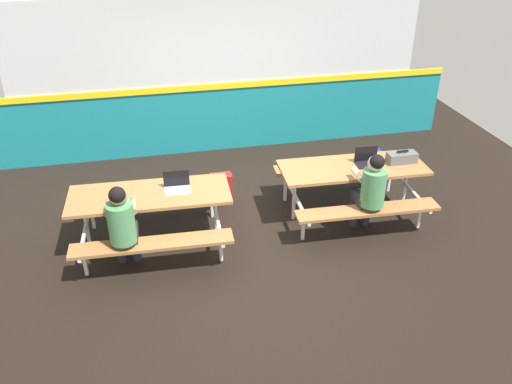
{
  "coord_description": "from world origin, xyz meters",
  "views": [
    {
      "loc": [
        -1.29,
        -5.83,
        3.93
      ],
      "look_at": [
        0.0,
        -0.05,
        0.55
      ],
      "focal_mm": 36.93,
      "sensor_mm": 36.0,
      "label": 1
    }
  ],
  "objects_px": {
    "laptop_silver": "(177,186)",
    "tote_bag_bright": "(371,162)",
    "student_further": "(371,188)",
    "picnic_table_left": "(151,205)",
    "student_nearer": "(122,223)",
    "backpack_dark": "(222,188)",
    "picnic_table_right": "(352,177)",
    "laptop_dark": "(367,161)",
    "toolbox_grey": "(402,157)"
  },
  "relations": [
    {
      "from": "student_further",
      "to": "tote_bag_bright",
      "type": "xyz_separation_m",
      "value": [
        0.77,
        1.63,
        -0.51
      ]
    },
    {
      "from": "laptop_dark",
      "to": "backpack_dark",
      "type": "relative_size",
      "value": 0.75
    },
    {
      "from": "toolbox_grey",
      "to": "tote_bag_bright",
      "type": "xyz_separation_m",
      "value": [
        0.11,
        1.1,
        -0.62
      ]
    },
    {
      "from": "student_further",
      "to": "toolbox_grey",
      "type": "xyz_separation_m",
      "value": [
        0.67,
        0.53,
        0.1
      ]
    },
    {
      "from": "picnic_table_right",
      "to": "backpack_dark",
      "type": "xyz_separation_m",
      "value": [
        -1.69,
        0.72,
        -0.36
      ]
    },
    {
      "from": "laptop_silver",
      "to": "student_further",
      "type": "bearing_deg",
      "value": -10.35
    },
    {
      "from": "backpack_dark",
      "to": "tote_bag_bright",
      "type": "relative_size",
      "value": 1.02
    },
    {
      "from": "picnic_table_left",
      "to": "laptop_dark",
      "type": "bearing_deg",
      "value": 3.47
    },
    {
      "from": "laptop_silver",
      "to": "laptop_dark",
      "type": "height_order",
      "value": "same"
    },
    {
      "from": "backpack_dark",
      "to": "tote_bag_bright",
      "type": "bearing_deg",
      "value": 8.12
    },
    {
      "from": "laptop_dark",
      "to": "tote_bag_bright",
      "type": "xyz_separation_m",
      "value": [
        0.58,
        1.04,
        -0.59
      ]
    },
    {
      "from": "laptop_dark",
      "to": "toolbox_grey",
      "type": "height_order",
      "value": "laptop_dark"
    },
    {
      "from": "picnic_table_right",
      "to": "backpack_dark",
      "type": "bearing_deg",
      "value": 156.98
    },
    {
      "from": "student_further",
      "to": "backpack_dark",
      "type": "xyz_separation_m",
      "value": [
        -1.7,
        1.27,
        -0.49
      ]
    },
    {
      "from": "picnic_table_left",
      "to": "student_further",
      "type": "xyz_separation_m",
      "value": [
        2.72,
        -0.41,
        0.13
      ]
    },
    {
      "from": "toolbox_grey",
      "to": "backpack_dark",
      "type": "xyz_separation_m",
      "value": [
        -2.37,
        0.74,
        -0.6
      ]
    },
    {
      "from": "student_nearer",
      "to": "student_further",
      "type": "xyz_separation_m",
      "value": [
        3.05,
        0.13,
        0.0
      ]
    },
    {
      "from": "picnic_table_left",
      "to": "student_nearer",
      "type": "xyz_separation_m",
      "value": [
        -0.33,
        -0.54,
        0.13
      ]
    },
    {
      "from": "student_nearer",
      "to": "toolbox_grey",
      "type": "relative_size",
      "value": 3.02
    },
    {
      "from": "student_further",
      "to": "laptop_dark",
      "type": "relative_size",
      "value": 3.67
    },
    {
      "from": "student_nearer",
      "to": "toolbox_grey",
      "type": "bearing_deg",
      "value": 10.13
    },
    {
      "from": "laptop_silver",
      "to": "toolbox_grey",
      "type": "bearing_deg",
      "value": 1.81
    },
    {
      "from": "student_nearer",
      "to": "laptop_silver",
      "type": "relative_size",
      "value": 3.67
    },
    {
      "from": "picnic_table_right",
      "to": "student_further",
      "type": "relative_size",
      "value": 1.65
    },
    {
      "from": "student_nearer",
      "to": "picnic_table_right",
      "type": "bearing_deg",
      "value": 12.85
    },
    {
      "from": "toolbox_grey",
      "to": "laptop_dark",
      "type": "bearing_deg",
      "value": 173.2
    },
    {
      "from": "picnic_table_right",
      "to": "student_nearer",
      "type": "relative_size",
      "value": 1.65
    },
    {
      "from": "toolbox_grey",
      "to": "laptop_silver",
      "type": "bearing_deg",
      "value": -178.19
    },
    {
      "from": "student_further",
      "to": "backpack_dark",
      "type": "height_order",
      "value": "student_further"
    },
    {
      "from": "picnic_table_left",
      "to": "toolbox_grey",
      "type": "bearing_deg",
      "value": 2.03
    },
    {
      "from": "picnic_table_left",
      "to": "laptop_silver",
      "type": "relative_size",
      "value": 6.05
    },
    {
      "from": "picnic_table_right",
      "to": "backpack_dark",
      "type": "distance_m",
      "value": 1.87
    },
    {
      "from": "laptop_dark",
      "to": "toolbox_grey",
      "type": "relative_size",
      "value": 0.82
    },
    {
      "from": "toolbox_grey",
      "to": "picnic_table_right",
      "type": "bearing_deg",
      "value": 177.7
    },
    {
      "from": "picnic_table_left",
      "to": "student_nearer",
      "type": "bearing_deg",
      "value": -121.11
    },
    {
      "from": "student_further",
      "to": "tote_bag_bright",
      "type": "distance_m",
      "value": 1.87
    },
    {
      "from": "student_further",
      "to": "laptop_dark",
      "type": "distance_m",
      "value": 0.62
    },
    {
      "from": "picnic_table_left",
      "to": "backpack_dark",
      "type": "distance_m",
      "value": 1.38
    },
    {
      "from": "picnic_table_right",
      "to": "laptop_dark",
      "type": "relative_size",
      "value": 6.05
    },
    {
      "from": "laptop_dark",
      "to": "toolbox_grey",
      "type": "distance_m",
      "value": 0.48
    },
    {
      "from": "toolbox_grey",
      "to": "backpack_dark",
      "type": "distance_m",
      "value": 2.55
    },
    {
      "from": "picnic_table_left",
      "to": "backpack_dark",
      "type": "xyz_separation_m",
      "value": [
        1.02,
        0.86,
        -0.36
      ]
    },
    {
      "from": "picnic_table_right",
      "to": "student_nearer",
      "type": "bearing_deg",
      "value": -167.15
    },
    {
      "from": "laptop_silver",
      "to": "tote_bag_bright",
      "type": "relative_size",
      "value": 0.76
    },
    {
      "from": "laptop_dark",
      "to": "backpack_dark",
      "type": "distance_m",
      "value": 2.1
    },
    {
      "from": "student_nearer",
      "to": "student_further",
      "type": "distance_m",
      "value": 3.05
    },
    {
      "from": "laptop_dark",
      "to": "tote_bag_bright",
      "type": "distance_m",
      "value": 1.33
    },
    {
      "from": "tote_bag_bright",
      "to": "backpack_dark",
      "type": "bearing_deg",
      "value": -171.88
    },
    {
      "from": "picnic_table_left",
      "to": "picnic_table_right",
      "type": "distance_m",
      "value": 2.71
    },
    {
      "from": "picnic_table_right",
      "to": "laptop_silver",
      "type": "height_order",
      "value": "laptop_silver"
    }
  ]
}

